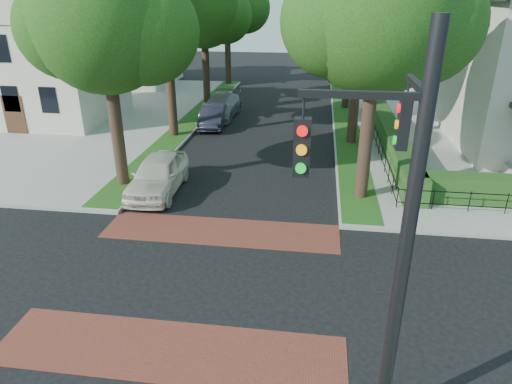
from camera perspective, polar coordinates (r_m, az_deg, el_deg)
ground at (r=14.95m, az=-6.96°, el=-10.76°), size 120.00×120.00×0.00m
sidewalk_nw at (r=39.35m, az=-28.40°, el=8.65°), size 30.00×30.00×0.15m
crosswalk_far at (r=17.59m, az=-4.39°, el=-4.93°), size 9.00×2.20×0.01m
crosswalk_near at (r=12.56m, az=-10.75°, el=-18.87°), size 9.00×2.20×0.01m
grass_strip_ne at (r=32.11m, az=11.22°, el=8.36°), size 1.60×29.80×0.02m
grass_strip_nw at (r=33.24m, az=-7.91°, el=9.10°), size 1.60×29.80×0.02m
tree_right_near at (r=19.24m, az=15.33°, el=20.59°), size 7.75×6.67×10.66m
tree_right_mid at (r=27.21m, az=13.46°, el=22.22°), size 8.25×7.09×11.22m
tree_right_far at (r=36.19m, az=12.08°, el=20.84°), size 7.25×6.23×9.74m
tree_right_back at (r=45.16m, az=11.43°, el=21.82°), size 7.50×6.45×10.20m
tree_left_near at (r=21.07m, az=-18.00°, el=19.51°), size 7.50×6.45×10.20m
tree_left_far at (r=37.17m, az=-6.35°, el=21.58°), size 7.00×6.02×9.86m
tree_left_back at (r=45.97m, az=-3.48°, el=22.41°), size 7.75×6.66×10.44m
hedge_main_road at (r=28.26m, az=16.35°, el=7.01°), size 1.00×18.00×1.20m
fence_main_road at (r=28.20m, az=14.70°, el=6.83°), size 0.06×18.00×0.90m
house_left_near at (r=35.51m, az=-25.46°, el=16.09°), size 10.00×9.00×10.14m
house_left_far at (r=47.89m, az=-16.34°, el=18.78°), size 10.00×9.00×10.14m
traffic_signal at (r=8.45m, az=16.94°, el=-3.44°), size 2.17×2.00×8.00m
parked_car_front at (r=21.12m, az=-12.17°, el=2.14°), size 2.16×5.02×1.69m
parked_car_middle at (r=31.42m, az=-5.35°, el=9.43°), size 1.90×4.50×1.44m
parked_car_rear at (r=33.86m, az=-4.42°, el=10.65°), size 2.41×5.63×1.62m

